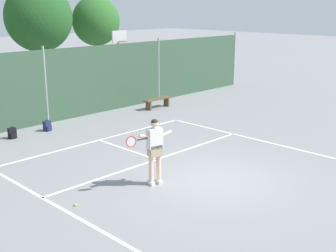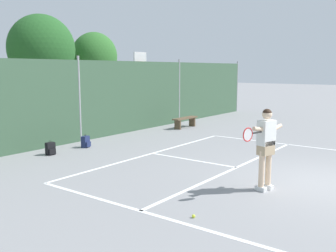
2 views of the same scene
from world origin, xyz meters
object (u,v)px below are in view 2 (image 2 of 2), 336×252
(backpack_navy, at_px, (86,142))
(backpack_black, at_px, (51,149))
(basketball_hoop, at_px, (140,77))
(tennis_player, at_px, (266,142))
(tennis_ball, at_px, (194,216))
(courtside_bench, at_px, (185,120))

(backpack_navy, bearing_deg, backpack_black, 179.40)
(basketball_hoop, bearing_deg, backpack_black, -161.11)
(backpack_black, bearing_deg, tennis_player, -84.44)
(backpack_navy, bearing_deg, tennis_ball, -115.62)
(basketball_hoop, xyz_separation_m, tennis_player, (-6.58, -9.39, -1.20))
(basketball_hoop, relative_size, backpack_navy, 7.67)
(tennis_player, bearing_deg, courtside_bench, 45.17)
(tennis_ball, relative_size, backpack_black, 0.14)
(tennis_ball, relative_size, backpack_navy, 0.14)
(tennis_ball, distance_m, backpack_navy, 7.22)
(basketball_hoop, xyz_separation_m, backpack_black, (-7.26, -2.48, -2.12))
(tennis_player, xyz_separation_m, tennis_ball, (-2.34, 0.39, -1.08))
(backpack_navy, xyz_separation_m, courtside_bench, (5.83, -0.25, 0.17))
(tennis_player, xyz_separation_m, backpack_navy, (0.78, 6.90, -0.92))
(basketball_hoop, bearing_deg, tennis_ball, -134.74)
(tennis_player, height_order, tennis_ball, tennis_player)
(tennis_player, xyz_separation_m, courtside_bench, (6.61, 6.65, -0.75))
(tennis_player, bearing_deg, backpack_black, 95.56)
(backpack_black, bearing_deg, courtside_bench, -2.05)
(backpack_black, bearing_deg, basketball_hoop, 18.89)
(tennis_ball, height_order, courtside_bench, courtside_bench)
(basketball_hoop, distance_m, tennis_player, 11.53)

